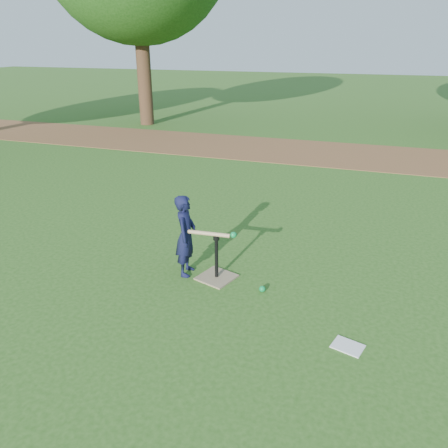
% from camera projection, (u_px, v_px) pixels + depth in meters
% --- Properties ---
extents(ground, '(80.00, 80.00, 0.00)m').
position_uv_depth(ground, '(193.00, 277.00, 5.75)').
color(ground, '#285116').
rests_on(ground, ground).
extents(dirt_strip, '(24.00, 3.00, 0.01)m').
position_uv_depth(dirt_strip, '(295.00, 151.00, 12.29)').
color(dirt_strip, brown).
rests_on(dirt_strip, ground).
extents(child, '(0.32, 0.43, 1.10)m').
position_uv_depth(child, '(186.00, 236.00, 5.64)').
color(child, black).
rests_on(child, ground).
extents(wiffle_ball_ground, '(0.08, 0.08, 0.08)m').
position_uv_depth(wiffle_ball_ground, '(262.00, 289.00, 5.40)').
color(wiffle_ball_ground, '#0B813C').
rests_on(wiffle_ball_ground, ground).
extents(clipboard, '(0.35, 0.31, 0.01)m').
position_uv_depth(clipboard, '(348.00, 346.00, 4.44)').
color(clipboard, white).
rests_on(clipboard, ground).
extents(batting_tee, '(0.54, 0.54, 0.61)m').
position_uv_depth(batting_tee, '(217.00, 271.00, 5.68)').
color(batting_tee, '#8C7759').
rests_on(batting_tee, ground).
extents(swing_action, '(0.71, 0.15, 0.08)m').
position_uv_depth(swing_action, '(210.00, 234.00, 5.49)').
color(swing_action, tan).
rests_on(swing_action, ground).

